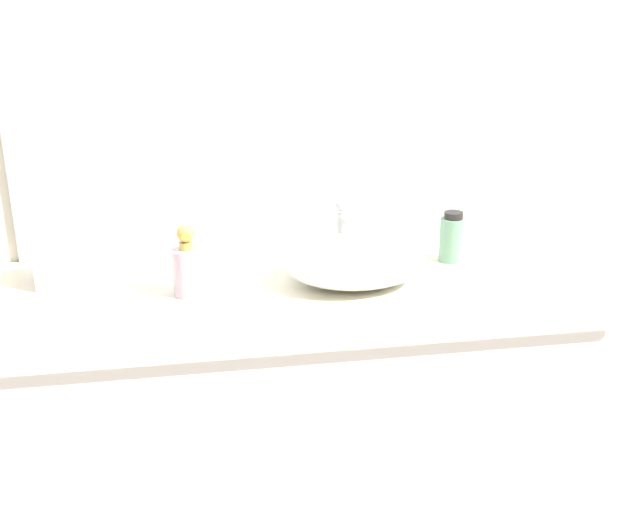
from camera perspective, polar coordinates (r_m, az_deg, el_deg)
The scene contains 8 objects.
bathroom_wall_rear at distance 2.00m, azimuth -1.20°, elevation 11.96°, with size 6.00×0.06×2.60m, color silver.
vanity_counter at distance 1.98m, azimuth -2.73°, elevation -14.61°, with size 1.46×0.59×0.90m.
wall_mirror_panel at distance 1.94m, azimuth -4.29°, elevation 13.83°, with size 1.35×0.01×0.94m, color #B2BCC6.
sink_basin at distance 1.76m, azimuth 2.82°, elevation -0.38°, with size 0.35×0.26×0.12m, color white.
faucet at distance 1.88m, azimuth 1.88°, elevation 2.21°, with size 0.03×0.14×0.17m.
soap_dispenser at distance 1.72m, azimuth -10.48°, elevation -0.87°, with size 0.07×0.07×0.17m.
lotion_bottle at distance 1.95m, azimuth 10.45°, elevation 1.42°, with size 0.07×0.07×0.14m.
tissue_box at distance 1.88m, azimuth -20.14°, elevation -0.01°, with size 0.13×0.13×0.16m.
Camera 1 is at (-0.30, -1.23, 1.56)m, focal length 40.29 mm.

